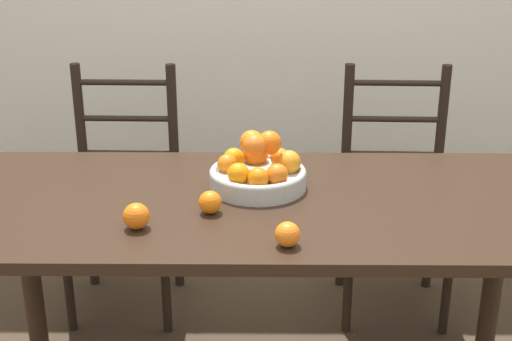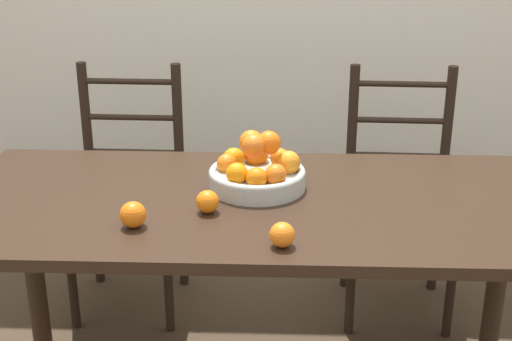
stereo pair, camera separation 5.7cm
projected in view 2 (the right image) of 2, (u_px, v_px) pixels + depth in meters
dining_table at (260, 229)px, 2.16m from camera, size 1.84×0.81×0.77m
fruit_bowl at (257, 170)px, 2.18m from camera, size 0.30×0.30×0.18m
orange_loose_0 at (282, 235)px, 1.82m from camera, size 0.07×0.07×0.07m
orange_loose_1 at (207, 202)px, 2.02m from camera, size 0.07×0.07×0.07m
orange_loose_2 at (133, 215)px, 1.93m from camera, size 0.07×0.07×0.07m
chair_left at (129, 197)px, 2.88m from camera, size 0.43×0.41×0.99m
chair_right at (399, 201)px, 2.84m from camera, size 0.43×0.41×0.99m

